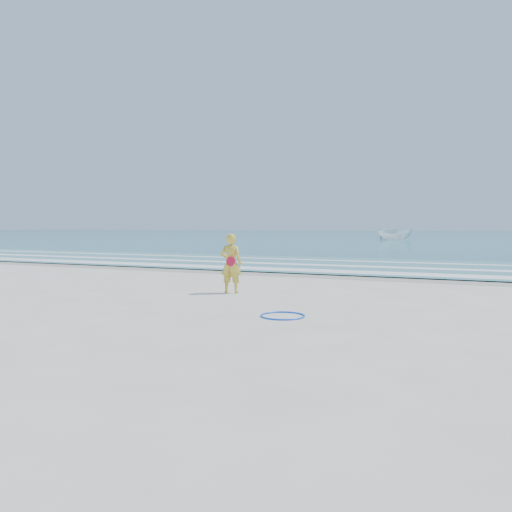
% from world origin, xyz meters
% --- Properties ---
extents(ground, '(400.00, 400.00, 0.00)m').
position_xyz_m(ground, '(0.00, 0.00, 0.00)').
color(ground, silver).
rests_on(ground, ground).
extents(wet_sand, '(400.00, 2.40, 0.00)m').
position_xyz_m(wet_sand, '(0.00, 9.00, 0.00)').
color(wet_sand, '#B2A893').
rests_on(wet_sand, ground).
extents(ocean, '(400.00, 190.00, 0.04)m').
position_xyz_m(ocean, '(0.00, 105.00, 0.02)').
color(ocean, '#19727F').
rests_on(ocean, ground).
extents(shallow, '(400.00, 10.00, 0.01)m').
position_xyz_m(shallow, '(0.00, 14.00, 0.04)').
color(shallow, '#59B7AD').
rests_on(shallow, ocean).
extents(foam_near, '(400.00, 1.40, 0.01)m').
position_xyz_m(foam_near, '(0.00, 10.30, 0.05)').
color(foam_near, white).
rests_on(foam_near, shallow).
extents(foam_mid, '(400.00, 0.90, 0.01)m').
position_xyz_m(foam_mid, '(0.00, 13.20, 0.05)').
color(foam_mid, white).
rests_on(foam_mid, shallow).
extents(foam_far, '(400.00, 0.60, 0.01)m').
position_xyz_m(foam_far, '(0.00, 16.50, 0.05)').
color(foam_far, white).
rests_on(foam_far, shallow).
extents(hoop, '(1.12, 1.12, 0.03)m').
position_xyz_m(hoop, '(2.94, 0.24, 0.02)').
color(hoop, blue).
rests_on(hoop, ground).
extents(boat, '(4.62, 1.94, 1.75)m').
position_xyz_m(boat, '(-3.49, 58.40, 0.92)').
color(boat, white).
rests_on(boat, ocean).
extents(woman, '(0.66, 0.48, 1.68)m').
position_xyz_m(woman, '(0.30, 3.06, 0.84)').
color(woman, gold).
rests_on(woman, ground).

